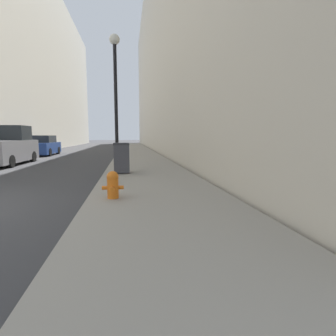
% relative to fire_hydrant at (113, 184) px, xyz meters
% --- Properties ---
extents(sidewalk_right, '(3.50, 60.00, 0.14)m').
position_rel_fire_hydrant_xyz_m(sidewalk_right, '(1.14, 17.41, -0.40)').
color(sidewalk_right, gray).
rests_on(sidewalk_right, ground).
extents(building_right_stone, '(12.00, 60.00, 21.95)m').
position_rel_fire_hydrant_xyz_m(building_right_stone, '(8.99, 25.41, 10.50)').
color(building_right_stone, beige).
rests_on(building_right_stone, ground).
extents(fire_hydrant, '(0.50, 0.39, 0.64)m').
position_rel_fire_hydrant_xyz_m(fire_hydrant, '(0.00, 0.00, 0.00)').
color(fire_hydrant, orange).
rests_on(fire_hydrant, sidewalk_right).
extents(trash_bin, '(0.61, 0.62, 1.19)m').
position_rel_fire_hydrant_xyz_m(trash_bin, '(0.11, 4.24, 0.27)').
color(trash_bin, '#3D3D42').
rests_on(trash_bin, sidewalk_right).
extents(lamppost, '(0.51, 0.51, 6.34)m').
position_rel_fire_hydrant_xyz_m(lamppost, '(-0.19, 7.34, 3.65)').
color(lamppost, black).
rests_on(lamppost, sidewalk_right).
extents(pickup_truck, '(2.06, 5.08, 2.19)m').
position_rel_fire_hydrant_xyz_m(pickup_truck, '(-6.44, 9.75, 0.45)').
color(pickup_truck, slate).
rests_on(pickup_truck, ground).
extents(parked_sedan_near, '(1.82, 4.35, 1.64)m').
position_rel_fire_hydrant_xyz_m(parked_sedan_near, '(-6.58, 16.88, 0.28)').
color(parked_sedan_near, navy).
rests_on(parked_sedan_near, ground).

